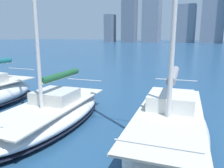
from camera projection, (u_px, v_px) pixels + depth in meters
The scene contains 2 objects.
sailboat_grey at pixel (169, 126), 8.10m from camera, with size 3.99×8.44×12.79m.
sailboat_forest at pixel (51, 112), 10.13m from camera, with size 4.11×8.25×12.35m.
Camera 1 is at (-4.11, 0.93, 4.00)m, focal length 35.00 mm.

